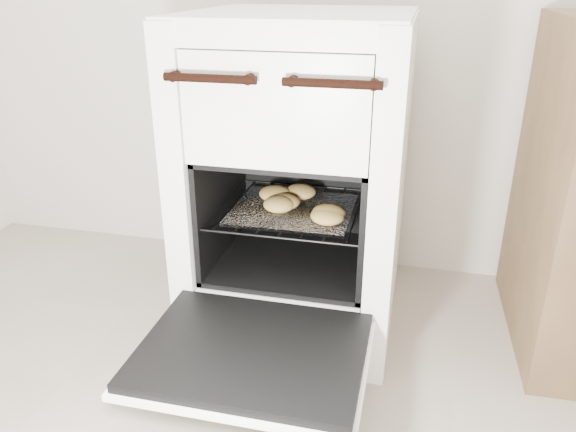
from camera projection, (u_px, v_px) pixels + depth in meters
name	position (u px, v px, depth m)	size (l,w,h in m)	color
stove	(299.00, 182.00, 1.63)	(0.59, 0.65, 0.90)	white
oven_door	(252.00, 353.00, 1.29)	(0.53, 0.41, 0.04)	black
oven_rack	(294.00, 209.00, 1.60)	(0.43, 0.41, 0.01)	black
foil_sheet	(293.00, 210.00, 1.58)	(0.33, 0.29, 0.01)	white
baked_rolls	(299.00, 203.00, 1.56)	(0.29, 0.28, 0.04)	tan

